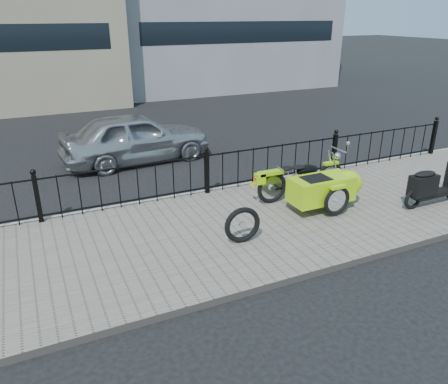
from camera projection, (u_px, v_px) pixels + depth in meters
name	position (u px, v px, depth m)	size (l,w,h in m)	color
ground	(232.00, 220.00, 8.81)	(120.00, 120.00, 0.00)	black
sidewalk	(244.00, 228.00, 8.37)	(30.00, 3.80, 0.12)	#696058
curb	(205.00, 193.00, 10.00)	(30.00, 0.10, 0.12)	gray
iron_fence	(207.00, 173.00, 9.68)	(14.11, 0.11, 1.08)	black
motorcycle_sidecar	(324.00, 185.00, 8.98)	(2.28, 1.48, 0.98)	black
scooter	(432.00, 186.00, 9.06)	(1.64, 0.48, 1.11)	black
spare_tire	(242.00, 225.00, 7.60)	(0.67, 0.67, 0.10)	black
sedan_car	(136.00, 137.00, 12.06)	(1.63, 4.05, 1.38)	#AFB1B6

